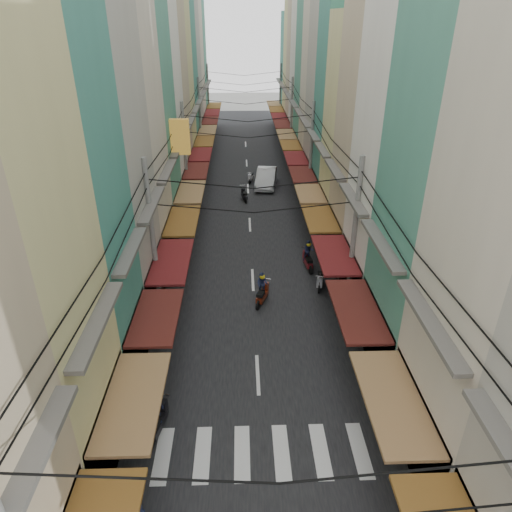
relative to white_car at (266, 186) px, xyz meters
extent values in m
plane|color=slate|center=(-1.67, -22.68, 0.00)|extent=(160.00, 160.00, 0.00)
cube|color=black|center=(-1.67, -2.68, 0.01)|extent=(10.00, 80.00, 0.02)
cube|color=gray|center=(-8.17, -2.68, 0.03)|extent=(3.00, 80.00, 0.06)
cube|color=gray|center=(4.83, -2.68, 0.03)|extent=(3.00, 80.00, 0.06)
cube|color=silver|center=(-5.17, -28.68, 0.03)|extent=(0.55, 2.40, 0.01)
cube|color=silver|center=(-3.77, -28.68, 0.03)|extent=(0.55, 2.40, 0.01)
cube|color=silver|center=(-2.37, -28.68, 0.03)|extent=(0.55, 2.40, 0.01)
cube|color=silver|center=(-0.97, -28.68, 0.03)|extent=(0.55, 2.40, 0.01)
cube|color=silver|center=(0.43, -28.68, 0.03)|extent=(0.55, 2.40, 0.01)
cube|color=silver|center=(1.83, -28.68, 0.03)|extent=(0.55, 2.40, 0.01)
cube|color=#595651|center=(-6.42, -33.66, 6.00)|extent=(0.50, 4.24, 0.15)
cube|color=black|center=(-7.27, -28.95, 1.60)|extent=(1.20, 4.52, 3.20)
cube|color=olive|center=(-5.77, -28.95, 3.00)|extent=(1.80, 4.33, 0.12)
cube|color=#595651|center=(-6.42, -28.95, 6.00)|extent=(0.50, 4.23, 0.15)
cube|color=#3B8272|center=(-9.67, -24.45, 9.62)|extent=(6.00, 4.30, 19.25)
cube|color=black|center=(-7.27, -24.45, 1.60)|extent=(1.20, 4.13, 3.20)
cube|color=#511C17|center=(-5.77, -24.45, 3.00)|extent=(1.80, 3.96, 0.12)
cube|color=#595651|center=(-6.42, -24.45, 6.00)|extent=(0.50, 3.87, 0.15)
cube|color=#9F9B91|center=(-9.67, -19.72, 10.47)|extent=(6.00, 5.14, 20.93)
cube|color=black|center=(-7.27, -19.72, 1.60)|extent=(1.20, 4.94, 3.20)
cube|color=maroon|center=(-5.77, -19.72, 3.00)|extent=(1.80, 4.73, 0.12)
cube|color=#595651|center=(-6.42, -19.72, 6.00)|extent=(0.50, 4.63, 0.15)
cube|color=beige|center=(-9.67, -14.68, 8.72)|extent=(6.00, 4.95, 17.43)
cube|color=black|center=(-7.27, -14.68, 1.60)|extent=(1.20, 4.75, 3.20)
cube|color=brown|center=(-5.77, -14.68, 3.00)|extent=(1.80, 4.56, 0.12)
cube|color=#595651|center=(-6.42, -14.68, 6.00)|extent=(0.50, 4.46, 0.15)
cube|color=#488B75|center=(-9.67, -9.70, 8.16)|extent=(6.00, 4.99, 16.32)
cube|color=black|center=(-7.27, -9.70, 1.60)|extent=(1.20, 4.80, 3.20)
cube|color=olive|center=(-5.77, -9.70, 3.00)|extent=(1.80, 4.60, 0.12)
cube|color=#595651|center=(-6.42, -9.70, 6.00)|extent=(0.50, 4.50, 0.15)
cube|color=silver|center=(-9.67, -4.88, 11.44)|extent=(6.00, 4.65, 22.87)
cube|color=black|center=(-7.27, -4.88, 1.60)|extent=(1.20, 4.46, 3.20)
cube|color=#511C17|center=(-5.77, -4.88, 3.00)|extent=(1.80, 4.27, 0.12)
cube|color=#595651|center=(-6.42, -4.88, 6.00)|extent=(0.50, 4.18, 0.15)
cube|color=tan|center=(-9.67, -0.11, 10.29)|extent=(6.00, 4.89, 20.58)
cube|color=black|center=(-7.27, -0.11, 1.60)|extent=(1.20, 4.70, 3.20)
cube|color=maroon|center=(-5.77, -0.11, 3.00)|extent=(1.80, 4.50, 0.12)
cube|color=#595651|center=(-6.42, -0.11, 6.00)|extent=(0.50, 4.40, 0.15)
cube|color=#CBC17F|center=(-9.67, 4.59, 9.22)|extent=(6.00, 4.52, 18.44)
cube|color=black|center=(-7.27, 4.59, 1.60)|extent=(1.20, 4.34, 3.20)
cube|color=brown|center=(-5.77, 4.59, 3.00)|extent=(1.80, 4.16, 0.12)
cube|color=#595651|center=(-6.42, 4.59, 6.00)|extent=(0.50, 4.07, 0.15)
cube|color=#3B8272|center=(-9.67, 9.45, 10.31)|extent=(6.00, 5.20, 20.63)
cube|color=black|center=(-7.27, 9.45, 1.60)|extent=(1.20, 4.99, 3.20)
cube|color=olive|center=(-5.77, 9.45, 3.00)|extent=(1.80, 4.78, 0.12)
cube|color=#595651|center=(-6.42, 9.45, 6.00)|extent=(0.50, 4.68, 0.15)
cube|color=#9F9B91|center=(-9.67, 14.52, 11.85)|extent=(6.00, 4.94, 23.70)
cube|color=black|center=(-7.27, 14.52, 1.60)|extent=(1.20, 4.74, 3.20)
cube|color=#511C17|center=(-5.77, 14.52, 3.00)|extent=(1.80, 4.55, 0.12)
cube|color=#595651|center=(-6.42, 14.52, 6.00)|extent=(0.50, 4.45, 0.15)
cube|color=beige|center=(-9.67, 19.46, 10.56)|extent=(6.00, 4.96, 21.12)
cube|color=black|center=(-7.27, 19.46, 1.60)|extent=(1.20, 4.76, 3.20)
cube|color=maroon|center=(-5.77, 19.46, 3.00)|extent=(1.80, 4.56, 0.12)
cube|color=#595651|center=(-6.42, 19.46, 6.00)|extent=(0.50, 4.46, 0.15)
cube|color=#488B75|center=(-9.67, 24.46, 9.95)|extent=(6.00, 5.04, 19.90)
cube|color=black|center=(-7.27, 24.46, 1.60)|extent=(1.20, 4.84, 3.20)
cube|color=brown|center=(-5.77, 24.46, 3.00)|extent=(1.80, 4.64, 0.12)
cube|color=#595651|center=(-6.42, 24.46, 6.00)|extent=(0.50, 4.54, 0.15)
cube|color=brown|center=(-6.07, -10.68, 7.00)|extent=(1.20, 0.40, 2.20)
cube|color=black|center=(3.93, -29.23, 1.60)|extent=(1.20, 4.78, 3.20)
cube|color=olive|center=(2.43, -29.23, 3.00)|extent=(1.80, 4.58, 0.12)
cube|color=#595651|center=(3.08, -29.23, 6.00)|extent=(0.50, 4.48, 0.15)
cube|color=#488B75|center=(6.33, -24.23, 7.54)|extent=(6.00, 5.03, 15.08)
cube|color=black|center=(3.93, -24.23, 1.60)|extent=(1.20, 4.83, 3.20)
cube|color=#511C17|center=(2.43, -24.23, 3.00)|extent=(1.80, 4.63, 0.12)
cube|color=#595651|center=(3.08, -24.23, 6.00)|extent=(0.50, 4.53, 0.15)
cube|color=silver|center=(6.33, -19.32, 10.83)|extent=(6.00, 4.79, 21.66)
cube|color=black|center=(3.93, -19.32, 1.60)|extent=(1.20, 4.60, 3.20)
cube|color=maroon|center=(2.43, -19.32, 3.00)|extent=(1.80, 4.41, 0.12)
cube|color=#595651|center=(3.08, -19.32, 6.00)|extent=(0.50, 4.31, 0.15)
cube|color=tan|center=(6.33, -14.66, 10.37)|extent=(6.00, 4.52, 20.74)
cube|color=black|center=(3.93, -14.66, 1.60)|extent=(1.20, 4.34, 3.20)
cube|color=brown|center=(2.43, -14.66, 3.00)|extent=(1.80, 4.16, 0.12)
cube|color=#595651|center=(3.08, -14.66, 6.00)|extent=(0.50, 4.07, 0.15)
cube|color=#CBC17F|center=(6.33, -10.34, 7.06)|extent=(6.00, 4.12, 14.13)
cube|color=black|center=(3.93, -10.34, 1.60)|extent=(1.20, 3.96, 3.20)
cube|color=olive|center=(2.43, -10.34, 3.00)|extent=(1.80, 3.79, 0.12)
cube|color=#595651|center=(3.08, -10.34, 6.00)|extent=(0.50, 3.71, 0.15)
cube|color=#3B8272|center=(6.33, -6.07, 8.84)|extent=(6.00, 4.40, 17.68)
cube|color=black|center=(3.93, -6.07, 1.60)|extent=(1.20, 4.23, 3.20)
cube|color=#511C17|center=(2.43, -6.07, 3.00)|extent=(1.80, 4.05, 0.12)
cube|color=#595651|center=(3.08, -6.07, 6.00)|extent=(0.50, 3.96, 0.15)
cube|color=#9F9B91|center=(6.33, -1.55, 11.30)|extent=(6.00, 4.64, 22.59)
cube|color=black|center=(3.93, -1.55, 1.60)|extent=(1.20, 4.45, 3.20)
cube|color=maroon|center=(2.43, -1.55, 3.00)|extent=(1.80, 4.26, 0.12)
cube|color=#595651|center=(3.08, -1.55, 6.00)|extent=(0.50, 4.17, 0.15)
cube|color=beige|center=(6.33, 2.77, 10.63)|extent=(6.00, 4.00, 21.25)
cube|color=black|center=(3.93, 2.77, 1.60)|extent=(1.20, 3.84, 3.20)
cube|color=brown|center=(2.43, 2.77, 3.00)|extent=(1.80, 3.68, 0.12)
cube|color=#595651|center=(3.08, 2.77, 6.00)|extent=(0.50, 3.60, 0.15)
cube|color=#488B75|center=(6.33, 7.27, 11.16)|extent=(6.00, 5.01, 22.33)
cube|color=black|center=(3.93, 7.27, 1.60)|extent=(1.20, 4.81, 3.20)
cube|color=olive|center=(2.43, 7.27, 3.00)|extent=(1.80, 4.61, 0.12)
cube|color=#595651|center=(3.08, 7.27, 6.00)|extent=(0.50, 4.51, 0.15)
cube|color=silver|center=(6.33, 12.28, 9.86)|extent=(6.00, 5.00, 19.71)
cube|color=black|center=(3.93, 12.28, 1.60)|extent=(1.20, 4.80, 3.20)
cube|color=#511C17|center=(2.43, 12.28, 3.00)|extent=(1.80, 4.60, 0.12)
cube|color=#595651|center=(3.08, 12.28, 6.00)|extent=(0.50, 4.50, 0.15)
cube|color=tan|center=(6.33, 16.93, 8.43)|extent=(6.00, 4.32, 16.86)
cube|color=black|center=(3.93, 16.93, 1.60)|extent=(1.20, 4.15, 3.20)
cube|color=maroon|center=(2.43, 16.93, 3.00)|extent=(1.80, 3.97, 0.12)
cube|color=#595651|center=(3.08, 16.93, 6.00)|extent=(0.50, 3.89, 0.15)
cube|color=#CBC17F|center=(6.33, 21.26, 9.98)|extent=(6.00, 4.33, 19.96)
cube|color=black|center=(3.93, 21.26, 1.60)|extent=(1.20, 4.16, 3.20)
cube|color=brown|center=(2.43, 21.26, 3.00)|extent=(1.80, 3.99, 0.12)
cube|color=#595651|center=(3.08, 21.26, 6.00)|extent=(0.50, 3.90, 0.15)
cube|color=#3B8272|center=(6.33, 25.86, 7.17)|extent=(6.00, 4.88, 14.34)
cube|color=black|center=(3.93, 25.86, 1.60)|extent=(1.20, 4.68, 3.20)
cube|color=olive|center=(2.43, 25.86, 3.00)|extent=(1.80, 4.49, 0.12)
cube|color=#595651|center=(3.08, 25.86, 6.00)|extent=(0.50, 4.39, 0.15)
cylinder|color=gray|center=(-6.57, -19.68, 4.10)|extent=(0.26, 0.26, 8.20)
cylinder|color=gray|center=(3.23, -19.68, 4.10)|extent=(0.26, 0.26, 8.20)
cylinder|color=gray|center=(-6.57, -4.68, 4.10)|extent=(0.26, 0.26, 8.20)
cylinder|color=gray|center=(3.23, -4.68, 4.10)|extent=(0.26, 0.26, 8.20)
cylinder|color=gray|center=(-6.57, 10.32, 4.10)|extent=(0.26, 0.26, 8.20)
cylinder|color=gray|center=(3.23, 10.32, 4.10)|extent=(0.26, 0.26, 8.20)
cylinder|color=gray|center=(-6.57, 25.32, 4.10)|extent=(0.26, 0.26, 8.20)
cylinder|color=gray|center=(3.23, 25.32, 4.10)|extent=(0.26, 0.26, 8.20)
imported|color=silver|center=(0.00, 0.00, 0.00)|extent=(5.86, 2.94, 1.98)
imported|color=black|center=(5.83, -20.23, 0.00)|extent=(1.78, 0.68, 1.22)
cylinder|color=black|center=(-5.47, -26.97, 0.28)|extent=(0.11, 0.57, 0.57)
cylinder|color=black|center=(-5.47, -28.39, 0.28)|extent=(0.11, 0.57, 0.57)
cube|color=black|center=(-5.47, -27.68, 0.46)|extent=(0.37, 1.26, 0.31)
cube|color=black|center=(-5.47, -27.95, 0.79)|extent=(0.35, 0.60, 0.20)
cube|color=black|center=(-5.47, -27.08, 0.71)|extent=(0.33, 0.31, 0.60)
imported|color=#1F2548|center=(-5.47, -27.68, 0.60)|extent=(0.58, 0.41, 1.45)
sphere|color=yellow|center=(-5.47, -27.68, 1.70)|extent=(0.31, 0.31, 0.31)
cylinder|color=black|center=(1.73, -14.75, 0.27)|extent=(0.10, 0.53, 0.53)
cylinder|color=black|center=(1.73, -16.08, 0.27)|extent=(0.10, 0.53, 0.53)
cube|color=maroon|center=(1.73, -15.42, 0.43)|extent=(0.35, 1.18, 0.29)
cube|color=black|center=(1.73, -15.67, 0.74)|extent=(0.33, 0.56, 0.18)
cube|color=maroon|center=(1.73, -14.85, 0.67)|extent=(0.31, 0.29, 0.56)
imported|color=#1F2548|center=(1.73, -15.42, 0.56)|extent=(0.54, 0.38, 1.36)
sphere|color=yellow|center=(1.73, -15.42, 1.59)|extent=(0.29, 0.29, 0.29)
cylinder|color=black|center=(-1.23, -18.46, 0.26)|extent=(0.10, 0.53, 0.53)
cylinder|color=black|center=(-1.23, -19.77, 0.26)|extent=(0.10, 0.53, 0.53)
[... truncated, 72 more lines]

